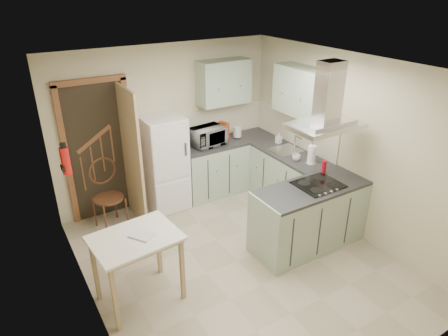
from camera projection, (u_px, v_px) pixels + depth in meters
floor at (238, 261)px, 5.22m from camera, size 4.20×4.20×0.00m
ceiling at (241, 68)px, 4.15m from camera, size 4.20×4.20×0.00m
back_wall at (167, 125)px, 6.31m from camera, size 3.60×0.00×3.60m
left_wall at (83, 219)px, 3.84m from camera, size 0.00×4.20×4.20m
right_wall at (348, 146)px, 5.53m from camera, size 0.00×4.20×4.20m
doorway at (99, 151)px, 5.85m from camera, size 1.10×0.12×2.10m
fridge at (165, 163)px, 6.20m from camera, size 0.60×0.60×1.50m
counter_back at (213, 168)px, 6.73m from camera, size 1.08×0.60×0.90m
counter_right at (277, 172)px, 6.60m from camera, size 0.60×1.95×0.90m
splashback at (219, 121)px, 6.79m from camera, size 1.68×0.02×0.50m
wall_cabinet_back at (224, 82)px, 6.36m from camera, size 0.85×0.35×0.70m
wall_cabinet_right at (301, 91)px, 5.85m from camera, size 0.35×0.90×0.70m
peninsula at (309, 216)px, 5.37m from camera, size 1.55×0.65×0.90m
hob at (318, 184)px, 5.22m from camera, size 0.58×0.50×0.01m
extractor_hood at (325, 125)px, 4.87m from camera, size 0.90×0.55×0.10m
sink at (286, 150)px, 6.27m from camera, size 0.45×0.40×0.01m
fire_extinguisher at (66, 161)px, 4.46m from camera, size 0.10×0.10×0.32m
drop_leaf_table at (139, 269)px, 4.43m from camera, size 0.97×0.76×0.85m
bentwood_chair at (109, 198)px, 5.75m from camera, size 0.50×0.50×0.96m
microwave at (208, 136)px, 6.41m from camera, size 0.58×0.43×0.30m
kettle at (237, 132)px, 6.73m from camera, size 0.16×0.16×0.21m
cereal_box at (224, 130)px, 6.73m from camera, size 0.11×0.19×0.27m
soap_bottle at (279, 138)px, 6.52m from camera, size 0.09×0.09×0.18m
paper_towel at (312, 154)px, 5.76m from camera, size 0.13×0.13×0.29m
cup at (296, 158)px, 5.90m from camera, size 0.15×0.15×0.09m
red_bottle at (324, 167)px, 5.50m from camera, size 0.08×0.08×0.19m
book at (136, 236)px, 4.17m from camera, size 0.28×0.30×0.11m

